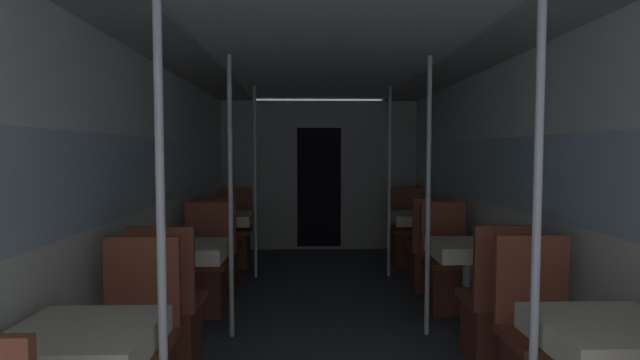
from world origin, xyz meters
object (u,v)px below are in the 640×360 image
object	(u,v)px
support_pole_right_2	(389,182)
chair_left_near_2	(218,262)
dining_table_left_0	(83,354)
dining_table_left_1	(189,258)
chair_left_far_1	(205,279)
support_pole_right_0	(536,238)
chair_right_near_1	(495,321)
dining_table_left_2	(227,224)
support_pole_left_2	(255,183)
chair_right_far_2	(407,241)
dining_table_right_1	(468,256)
chair_left_far_2	(235,242)
chair_right_near_2	(429,261)
dining_table_right_0	(610,349)
support_pole_left_1	(231,198)
support_pole_left_0	(161,240)
support_pole_right_1	(428,197)
dining_table_right_2	(417,223)
chair_right_far_1	(447,278)
chair_left_near_1	(170,324)

from	to	relation	value
support_pole_right_2	chair_left_near_2	bearing A→B (deg)	-162.80
dining_table_left_0	dining_table_left_1	size ratio (longest dim) A/B	1.00
chair_left_far_1	support_pole_right_0	size ratio (longest dim) A/B	0.45
chair_left_near_2	chair_right_near_1	size ratio (longest dim) A/B	1.00
chair_right_near_1	support_pole_right_2	xyz separation A→B (m)	(-0.32, 2.41, 0.79)
dining_table_left_2	support_pole_left_2	size ratio (longest dim) A/B	0.34
dining_table_left_2	chair_right_far_2	bearing A→B (deg)	14.77
dining_table_right_1	chair_right_near_1	size ratio (longest dim) A/B	0.75
dining_table_left_2	dining_table_right_1	bearing A→B (deg)	-40.02
dining_table_left_0	dining_table_right_1	bearing A→B (deg)	40.02
chair_right_far_2	dining_table_right_1	bearing A→B (deg)	90.00
dining_table_left_0	dining_table_right_1	world-z (taller)	same
chair_left_far_2	chair_right_near_2	bearing A→B (deg)	152.20
dining_table_left_2	dining_table_right_0	bearing A→B (deg)	-59.23
chair_left_far_2	support_pole_right_2	xyz separation A→B (m)	(1.86, -0.57, 0.79)
support_pole_left_2	support_pole_left_1	bearing A→B (deg)	-90.00
support_pole_left_1	chair_left_near_2	bearing A→B (deg)	104.45
support_pole_left_1	support_pole_left_0	bearing A→B (deg)	-90.00
chair_left_far_2	chair_right_far_2	size ratio (longest dim) A/B	1.00
dining_table_right_0	support_pole_left_2	bearing A→B (deg)	116.89
support_pole_right_2	chair_left_far_1	bearing A→B (deg)	-145.92
support_pole_left_2	chair_right_near_2	xyz separation A→B (m)	(1.86, -0.57, -0.79)
support_pole_left_1	dining_table_right_1	world-z (taller)	support_pole_left_1
support_pole_left_2	chair_right_far_2	distance (m)	2.10
dining_table_left_2	chair_left_near_2	xyz separation A→B (m)	(0.00, -0.57, -0.32)
chair_right_near_2	chair_right_near_1	bearing A→B (deg)	-90.00
support_pole_left_1	dining_table_right_0	xyz separation A→B (m)	(1.86, -1.83, -0.47)
support_pole_left_2	support_pole_right_0	world-z (taller)	same
dining_table_right_1	chair_left_far_2	bearing A→B (deg)	132.19
support_pole_right_1	dining_table_right_2	size ratio (longest dim) A/B	2.97
chair_right_near_1	chair_right_far_2	size ratio (longest dim) A/B	1.00
chair_left_far_1	support_pole_left_1	size ratio (longest dim) A/B	0.45
support_pole_left_2	dining_table_right_1	bearing A→B (deg)	-44.60
chair_right_near_1	chair_right_near_2	size ratio (longest dim) A/B	1.00
dining_table_right_1	chair_right_near_1	bearing A→B (deg)	-90.00
support_pole_left_0	dining_table_right_0	distance (m)	1.91
dining_table_left_1	support_pole_right_2	xyz separation A→B (m)	(1.86, 1.83, 0.47)
chair_right_near_1	chair_left_near_2	bearing A→B (deg)	139.98
chair_right_far_1	support_pole_left_0	bearing A→B (deg)	52.34
support_pole_left_1	chair_left_near_2	xyz separation A→B (m)	(-0.32, 1.26, -0.79)
chair_left_near_1	chair_left_near_2	world-z (taller)	same
dining_table_left_0	support_pole_right_2	world-z (taller)	support_pole_right_2
chair_left_near_1	support_pole_left_0	bearing A→B (deg)	-75.55
support_pole_right_0	chair_right_far_2	bearing A→B (deg)	85.63
dining_table_left_1	chair_right_far_1	distance (m)	2.28
support_pole_right_1	chair_right_near_1	bearing A→B (deg)	-60.60
support_pole_left_1	support_pole_right_2	size ratio (longest dim) A/B	1.00
support_pole_left_2	chair_right_near_1	distance (m)	3.14
support_pole_right_1	chair_left_far_1	bearing A→B (deg)	162.80
dining_table_right_0	chair_left_near_2	bearing A→B (deg)	125.23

